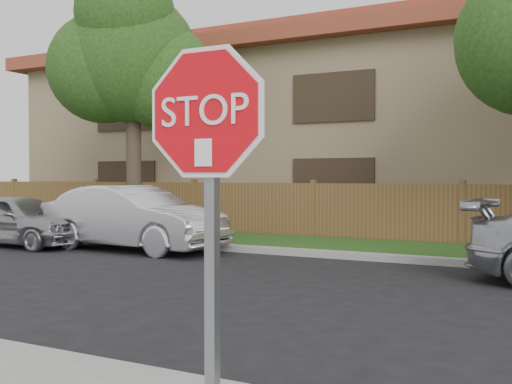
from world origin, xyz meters
The scene contains 8 objects.
far_curb centered at (0.00, 8.15, 0.07)m, with size 70.00×0.30×0.15m, color gray.
grass_strip centered at (0.00, 9.80, 0.06)m, with size 70.00×3.00×0.12m, color #1E4714.
fence centered at (0.00, 11.40, 0.80)m, with size 70.00×0.12×1.60m, color brown.
apartment_building centered at (0.00, 17.00, 3.53)m, with size 35.20×9.20×7.20m.
tree_left centered at (-8.98, 9.57, 5.22)m, with size 4.80×3.90×7.78m.
stop_sign centered at (0.53, -1.48, 1.83)m, with size 1.01×0.13×2.55m.
sedan_far_left centered at (-10.21, 6.53, 0.68)m, with size 1.61×4.00×1.36m, color #9E9EA3.
sedan_left centered at (-6.97, 7.16, 0.79)m, with size 1.67×4.78×1.57m, color silver.
Camera 1 is at (2.28, -4.29, 1.80)m, focal length 42.00 mm.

